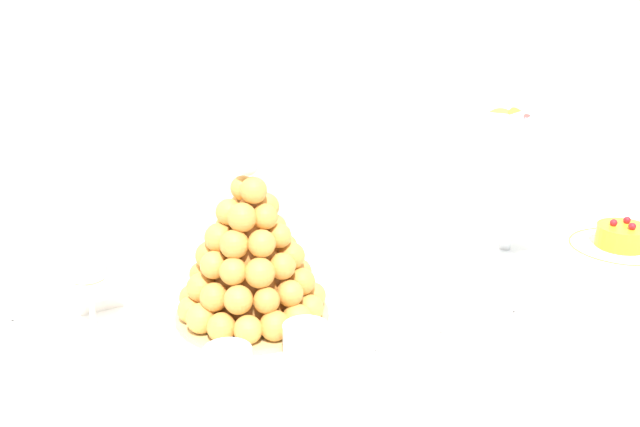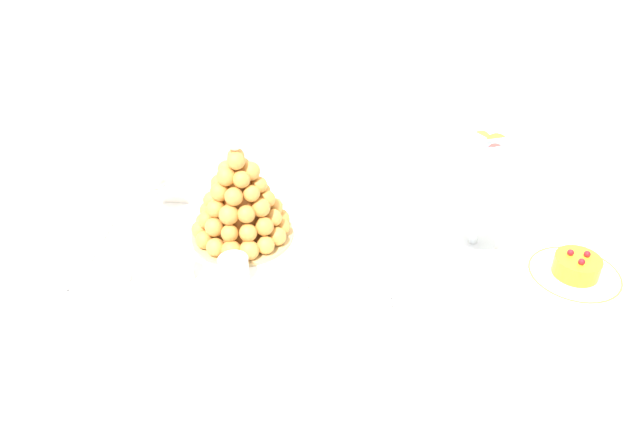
% 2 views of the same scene
% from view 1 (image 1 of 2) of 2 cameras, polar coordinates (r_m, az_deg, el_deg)
% --- Properties ---
extents(buffet_table, '(1.64, 0.78, 0.78)m').
position_cam_1_polar(buffet_table, '(1.22, 6.03, -11.55)').
color(buffet_table, brown).
rests_on(buffet_table, ground_plane).
extents(serving_tray, '(0.65, 0.37, 0.02)m').
position_cam_1_polar(serving_tray, '(1.10, -4.20, -8.86)').
color(serving_tray, white).
rests_on(serving_tray, buffet_table).
extents(croquembouche, '(0.23, 0.23, 0.26)m').
position_cam_1_polar(croquembouche, '(1.08, -5.47, -3.45)').
color(croquembouche, tan).
rests_on(croquembouche, serving_tray).
extents(dessert_cup_left, '(0.05, 0.05, 0.05)m').
position_cam_1_polar(dessert_cup_left, '(0.91, -14.50, -14.18)').
color(dessert_cup_left, silver).
rests_on(dessert_cup_left, serving_tray).
extents(dessert_cup_mid_left, '(0.06, 0.06, 0.05)m').
position_cam_1_polar(dessert_cup_mid_left, '(0.95, -7.18, -11.94)').
color(dessert_cup_mid_left, silver).
rests_on(dessert_cup_mid_left, serving_tray).
extents(dessert_cup_centre, '(0.06, 0.06, 0.05)m').
position_cam_1_polar(dessert_cup_centre, '(0.99, -1.10, -10.18)').
color(dessert_cup_centre, silver).
rests_on(dessert_cup_centre, serving_tray).
extents(dessert_cup_mid_right, '(0.06, 0.06, 0.05)m').
position_cam_1_polar(dessert_cup_mid_right, '(1.04, 5.42, -8.91)').
color(dessert_cup_mid_right, silver).
rests_on(dessert_cup_mid_right, serving_tray).
extents(dessert_cup_right, '(0.06, 0.06, 0.06)m').
position_cam_1_polar(dessert_cup_right, '(1.10, 10.17, -7.26)').
color(dessert_cup_right, silver).
rests_on(dessert_cup_right, serving_tray).
extents(macaron_goblet, '(0.14, 0.14, 0.28)m').
position_cam_1_polar(macaron_goblet, '(1.36, 14.76, 3.54)').
color(macaron_goblet, white).
rests_on(macaron_goblet, buffet_table).
extents(fruit_tart_plate, '(0.20, 0.20, 0.06)m').
position_cam_1_polar(fruit_tart_plate, '(1.49, 22.44, -2.02)').
color(fruit_tart_plate, white).
rests_on(fruit_tart_plate, buffet_table).
extents(wine_glass, '(0.07, 0.07, 0.15)m').
position_cam_1_polar(wine_glass, '(1.09, -17.71, -3.88)').
color(wine_glass, silver).
rests_on(wine_glass, buffet_table).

